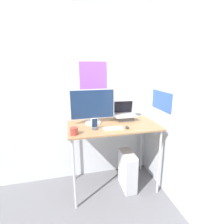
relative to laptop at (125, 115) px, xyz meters
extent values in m
plane|color=slate|center=(-0.22, -0.50, -1.02)|extent=(12.00, 12.00, 0.00)
cube|color=silver|center=(-0.22, 0.25, 0.28)|extent=(6.00, 0.05, 2.60)
cube|color=purple|center=(-0.41, 0.22, 0.54)|extent=(0.39, 0.01, 0.42)
cube|color=silver|center=(0.47, -0.50, 0.28)|extent=(0.05, 6.00, 2.60)
cube|color=#3359B2|center=(0.44, -0.23, 0.24)|extent=(0.01, 0.50, 0.26)
cube|color=#936D47|center=(-0.22, -0.17, -0.08)|extent=(1.20, 0.67, 0.02)
cylinder|color=#B7B7BC|center=(-0.77, -0.46, -0.55)|extent=(0.03, 0.03, 0.92)
cylinder|color=#B7B7BC|center=(0.34, -0.46, -0.55)|extent=(0.03, 0.03, 0.92)
cylinder|color=#B7B7BC|center=(-0.77, 0.12, -0.55)|extent=(0.03, 0.03, 0.92)
cylinder|color=#B7B7BC|center=(0.34, 0.12, -0.55)|extent=(0.03, 0.03, 0.92)
cube|color=#4C4C51|center=(0.00, -0.02, -0.04)|extent=(0.22, 0.14, 0.06)
cube|color=#B7B7BC|center=(0.00, -0.02, 0.00)|extent=(0.31, 0.20, 0.02)
cube|color=#B7B7BC|center=(0.00, 0.09, 0.10)|extent=(0.31, 0.05, 0.19)
cube|color=black|center=(0.00, 0.09, 0.10)|extent=(0.28, 0.04, 0.17)
cylinder|color=silver|center=(-0.47, -0.04, -0.06)|extent=(0.21, 0.21, 0.02)
cylinder|color=silver|center=(-0.47, -0.04, -0.02)|extent=(0.06, 0.06, 0.06)
cube|color=silver|center=(-0.47, -0.03, 0.20)|extent=(0.60, 0.01, 0.40)
cube|color=navy|center=(-0.47, -0.04, 0.20)|extent=(0.58, 0.01, 0.38)
cube|color=white|center=(-0.26, -0.32, -0.07)|extent=(0.24, 0.10, 0.01)
cube|color=silver|center=(-0.26, -0.32, -0.06)|extent=(0.23, 0.09, 0.00)
ellipsoid|color=#262626|center=(-0.08, -0.35, -0.06)|extent=(0.04, 0.07, 0.03)
cylinder|color=#4C4C51|center=(-0.48, -0.28, -0.06)|extent=(0.07, 0.07, 0.02)
cube|color=silver|center=(-0.48, -0.26, 0.01)|extent=(0.08, 0.03, 0.13)
cube|color=navy|center=(-0.48, -0.27, 0.01)|extent=(0.07, 0.03, 0.12)
cube|color=silver|center=(-0.03, -0.25, -0.75)|extent=(0.17, 0.37, 0.54)
cube|color=#ADADB2|center=(-0.03, -0.44, -0.75)|extent=(0.16, 0.01, 0.52)
cylinder|color=#9E382D|center=(-0.74, -0.39, -0.03)|extent=(0.09, 0.09, 0.09)
camera|label=1|loc=(-0.78, -2.31, 0.69)|focal=28.00mm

